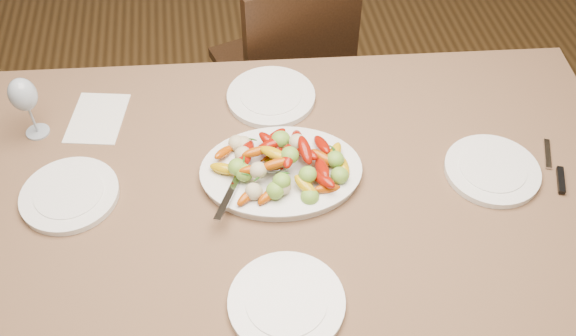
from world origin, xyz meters
The scene contains 12 objects.
dining_table centered at (0.00, 0.12, 0.38)m, with size 1.84×1.04×0.76m, color brown.
chair_far centered at (0.09, 0.94, 0.47)m, with size 0.42×0.42×0.95m, color black, non-canonical shape.
serving_platter centered at (-0.01, 0.15, 0.77)m, with size 0.42×0.31×0.02m, color white.
roasted_vegetables centered at (-0.01, 0.15, 0.83)m, with size 0.34×0.23×0.09m, color #7C0D03, non-canonical shape.
serving_spoon centered at (-0.08, 0.11, 0.81)m, with size 0.28×0.06×0.03m, color #9EA0A8, non-canonical shape.
plate_left centered at (-0.56, 0.15, 0.77)m, with size 0.25×0.25×0.02m, color white.
plate_right centered at (0.55, 0.08, 0.77)m, with size 0.25×0.25×0.02m, color white.
plate_far centered at (0.00, 0.45, 0.77)m, with size 0.26×0.26×0.02m, color white.
plate_near centered at (-0.05, -0.24, 0.77)m, with size 0.27×0.27×0.02m, color white.
wine_glass centered at (-0.67, 0.41, 0.86)m, with size 0.08×0.08×0.20m, color #8C99A5, non-canonical shape.
menu_card centered at (-0.51, 0.44, 0.76)m, with size 0.15×0.21×0.00m, color silver.
table_knife centered at (0.72, 0.06, 0.76)m, with size 0.02×0.20×0.01m, color #9EA0A8, non-canonical shape.
Camera 1 is at (-0.16, -0.97, 2.05)m, focal length 40.00 mm.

